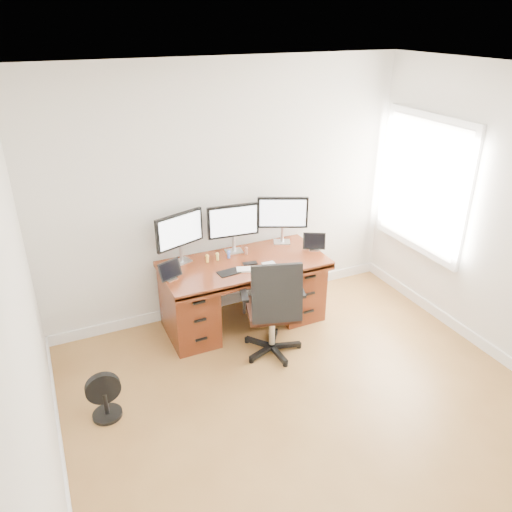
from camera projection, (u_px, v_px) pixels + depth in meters
name	position (u px, v px, depth m)	size (l,w,h in m)	color
ground	(334.00, 437.00, 3.98)	(4.50, 4.50, 0.00)	olive
back_wall	(226.00, 193.00, 5.23)	(4.00, 0.10, 2.70)	silver
desk	(243.00, 290.00, 5.30)	(1.70, 0.80, 0.75)	#5A2512
office_chair	(273.00, 324.00, 4.82)	(0.70, 0.70, 1.06)	black
floor_fan	(105.00, 397.00, 4.11)	(0.29, 0.25, 0.42)	black
monitor_left	(180.00, 232.00, 4.98)	(0.53, 0.22, 0.53)	silver
monitor_center	(233.00, 223.00, 5.20)	(0.55, 0.16, 0.53)	silver
monitor_right	(283.00, 214.00, 5.42)	(0.51, 0.26, 0.53)	silver
tablet_left	(170.00, 271.00, 4.75)	(0.25, 0.15, 0.19)	silver
tablet_right	(315.00, 243.00, 5.35)	(0.24, 0.17, 0.19)	silver
keyboard	(249.00, 269.00, 4.96)	(0.25, 0.11, 0.01)	white
trackpad	(270.00, 265.00, 5.06)	(0.13, 0.13, 0.01)	silver
drawing_tablet	(229.00, 272.00, 4.91)	(0.21, 0.14, 0.01)	black
phone	(250.00, 263.00, 5.09)	(0.15, 0.07, 0.01)	black
figurine_orange	(207.00, 258.00, 5.10)	(0.04, 0.04, 0.09)	gold
figurine_yellow	(217.00, 256.00, 5.14)	(0.04, 0.04, 0.09)	#E6CA5D
figurine_blue	(229.00, 254.00, 5.19)	(0.04, 0.04, 0.09)	#5070E7
figurine_brown	(246.00, 250.00, 5.26)	(0.04, 0.04, 0.09)	brown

